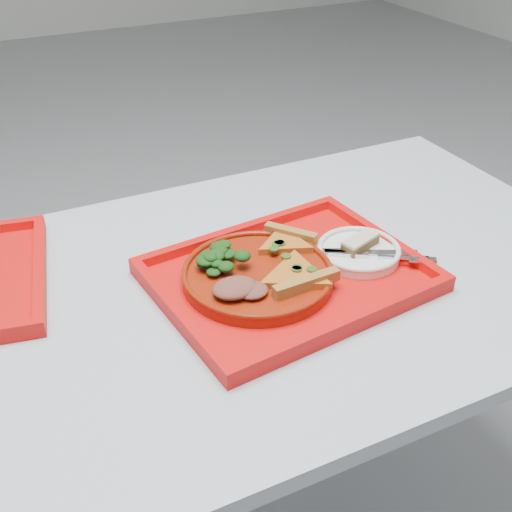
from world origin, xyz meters
The scene contains 11 objects.
table centered at (0.00, 0.00, 0.68)m, with size 1.60×0.80×0.75m.
tray_main centered at (0.18, -0.03, 0.76)m, with size 0.45×0.35×0.01m, color red.
dinner_plate centered at (0.12, -0.02, 0.77)m, with size 0.26×0.26×0.02m, color maroon.
side_plate centered at (0.32, -0.03, 0.77)m, with size 0.15×0.15×0.01m, color white.
pizza_slice_a centered at (0.17, -0.06, 0.79)m, with size 0.14×0.12×0.02m, color orange, non-canonical shape.
pizza_slice_b centered at (0.20, 0.03, 0.79)m, with size 0.11×0.10×0.02m, color orange, non-canonical shape.
salad_heap centered at (0.07, 0.03, 0.80)m, with size 0.08×0.07×0.04m, color black.
meat_portion centered at (0.06, -0.06, 0.79)m, with size 0.08×0.06×0.02m, color brown.
dessert_bar centered at (0.33, -0.03, 0.79)m, with size 0.08×0.05×0.02m.
knife centered at (0.33, -0.05, 0.78)m, with size 0.18×0.02×0.01m, color silver.
fork centered at (0.33, -0.07, 0.78)m, with size 0.18×0.02×0.01m, color silver.
Camera 1 is at (-0.28, -0.84, 1.40)m, focal length 45.00 mm.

